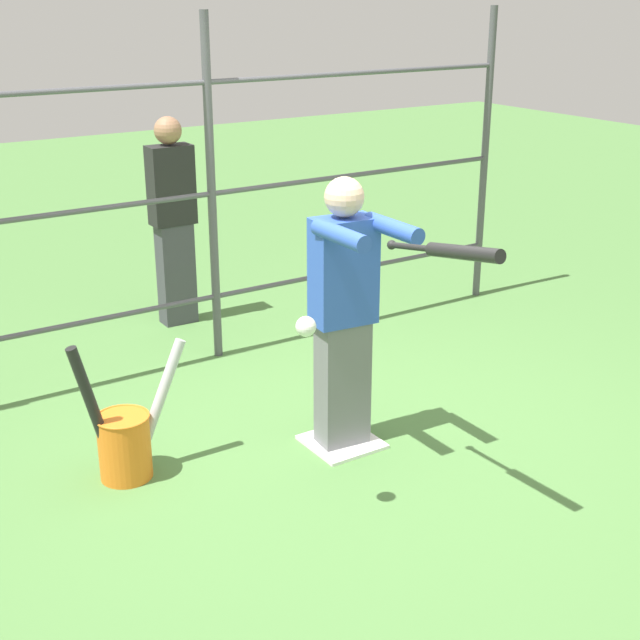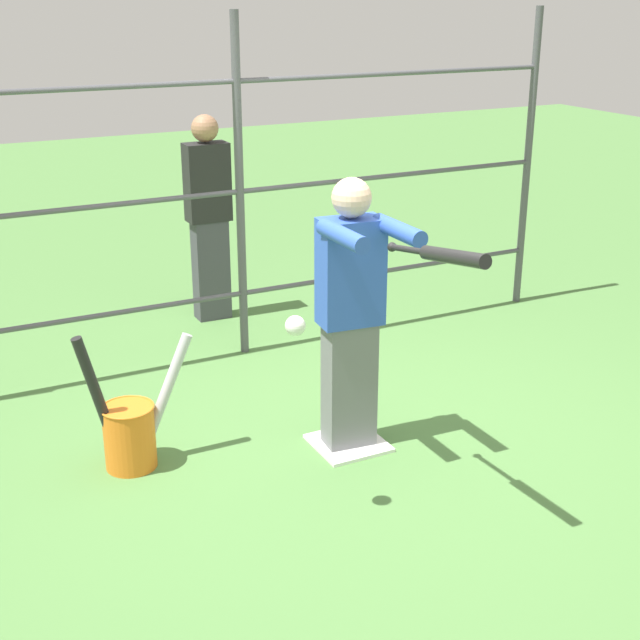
# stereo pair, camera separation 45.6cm
# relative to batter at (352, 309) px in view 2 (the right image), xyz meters

# --- Properties ---
(ground_plane) EXTENTS (24.00, 24.00, 0.00)m
(ground_plane) POSITION_rel_batter_xyz_m (0.00, -0.02, -0.85)
(ground_plane) COLOR #4C7A3D
(home_plate) EXTENTS (0.40, 0.40, 0.02)m
(home_plate) POSITION_rel_batter_xyz_m (0.00, -0.02, -0.84)
(home_plate) COLOR white
(home_plate) RESTS_ON ground
(fence_backstop) EXTENTS (5.05, 0.06, 2.38)m
(fence_backstop) POSITION_rel_batter_xyz_m (0.00, -1.62, 0.34)
(fence_backstop) COLOR #4C4C51
(fence_backstop) RESTS_ON ground
(batter) EXTENTS (0.40, 0.55, 1.58)m
(batter) POSITION_rel_batter_xyz_m (0.00, 0.00, 0.00)
(batter) COLOR slate
(batter) RESTS_ON ground
(baseball_bat_swinging) EXTENTS (0.09, 0.82, 0.20)m
(baseball_bat_swinging) POSITION_rel_batter_xyz_m (0.02, 0.89, 0.54)
(baseball_bat_swinging) COLOR black
(softball_in_flight) EXTENTS (0.10, 0.10, 0.10)m
(softball_in_flight) POSITION_rel_batter_xyz_m (0.61, 0.57, 0.20)
(softball_in_flight) COLOR white
(bat_bucket) EXTENTS (0.66, 0.30, 0.82)m
(bat_bucket) POSITION_rel_batter_xyz_m (1.20, -0.35, -0.63)
(bat_bucket) COLOR orange
(bat_bucket) RESTS_ON ground
(bystander_behind_fence) EXTENTS (0.33, 0.21, 1.62)m
(bystander_behind_fence) POSITION_rel_batter_xyz_m (-0.04, -2.40, -0.01)
(bystander_behind_fence) COLOR #3F3F47
(bystander_behind_fence) RESTS_ON ground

